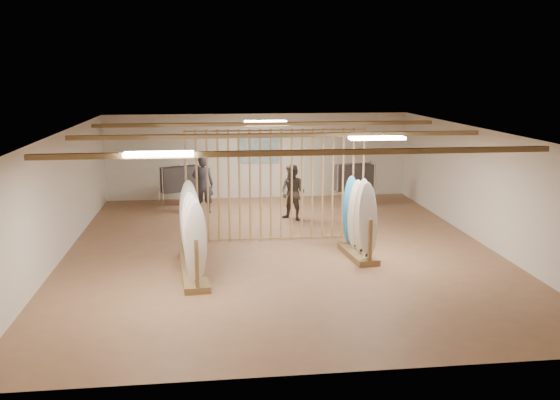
{
  "coord_description": "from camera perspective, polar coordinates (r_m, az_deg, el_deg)",
  "views": [
    {
      "loc": [
        -1.62,
        -13.48,
        4.15
      ],
      "look_at": [
        0.0,
        0.0,
        1.2
      ],
      "focal_mm": 38.0,
      "sensor_mm": 36.0,
      "label": 1
    }
  ],
  "objects": [
    {
      "name": "wall_right",
      "position": [
        15.27,
        18.98,
        1.21
      ],
      "size": [
        0.0,
        12.0,
        12.0
      ],
      "primitive_type": "plane",
      "rotation": [
        1.57,
        0.0,
        -1.57
      ],
      "color": "silver",
      "rests_on": "ground"
    },
    {
      "name": "rack_left",
      "position": [
        12.51,
        -8.4,
        -4.26
      ],
      "size": [
        0.71,
        2.62,
        1.81
      ],
      "rotation": [
        0.0,
        0.0,
        0.08
      ],
      "color": "olive",
      "rests_on": "floor"
    },
    {
      "name": "shopper_a",
      "position": [
        17.75,
        -7.43,
        1.86
      ],
      "size": [
        0.75,
        0.54,
        1.96
      ],
      "primitive_type": "imported",
      "rotation": [
        0.0,
        0.0,
        3.05
      ],
      "color": "#2B2A32",
      "rests_on": "floor"
    },
    {
      "name": "shopper_b",
      "position": [
        16.72,
        1.24,
        1.07
      ],
      "size": [
        1.11,
        1.08,
        1.81
      ],
      "primitive_type": "imported",
      "rotation": [
        0.0,
        0.0,
        -0.68
      ],
      "color": "#3E3530",
      "rests_on": "floor"
    },
    {
      "name": "wall_back",
      "position": [
        19.74,
        -2.08,
        4.25
      ],
      "size": [
        12.0,
        0.0,
        12.0
      ],
      "primitive_type": "plane",
      "rotation": [
        1.57,
        0.0,
        0.0
      ],
      "color": "silver",
      "rests_on": "ground"
    },
    {
      "name": "ceiling_slats",
      "position": [
        13.65,
        0.0,
        6.25
      ],
      "size": [
        9.5,
        6.12,
        0.1
      ],
      "primitive_type": "cube",
      "color": "olive",
      "rests_on": "ground"
    },
    {
      "name": "floor",
      "position": [
        14.2,
        0.0,
        -4.74
      ],
      "size": [
        12.0,
        12.0,
        0.0
      ],
      "primitive_type": "plane",
      "color": "#966948",
      "rests_on": "ground"
    },
    {
      "name": "clothing_rack_b",
      "position": [
        18.67,
        7.14,
        2.17
      ],
      "size": [
        1.28,
        0.57,
        1.4
      ],
      "rotation": [
        0.0,
        0.0,
        0.21
      ],
      "color": "silver",
      "rests_on": "floor"
    },
    {
      "name": "wall_left",
      "position": [
        14.17,
        -20.51,
        0.28
      ],
      "size": [
        0.0,
        12.0,
        12.0
      ],
      "primitive_type": "plane",
      "rotation": [
        1.57,
        0.0,
        1.57
      ],
      "color": "silver",
      "rests_on": "ground"
    },
    {
      "name": "ceiling",
      "position": [
        13.64,
        0.0,
        6.58
      ],
      "size": [
        12.0,
        12.0,
        0.0
      ],
      "primitive_type": "plane",
      "rotation": [
        3.14,
        0.0,
        0.0
      ],
      "color": "gray",
      "rests_on": "ground"
    },
    {
      "name": "rack_right",
      "position": [
        13.57,
        7.59,
        -3.03
      ],
      "size": [
        0.64,
        1.56,
        1.77
      ],
      "rotation": [
        0.0,
        0.0,
        0.1
      ],
      "color": "olive",
      "rests_on": "floor"
    },
    {
      "name": "wall_front",
      "position": [
        8.13,
        5.1,
        -7.57
      ],
      "size": [
        12.0,
        0.0,
        12.0
      ],
      "primitive_type": "plane",
      "rotation": [
        -1.57,
        0.0,
        0.0
      ],
      "color": "silver",
      "rests_on": "ground"
    },
    {
      "name": "light_panels",
      "position": [
        13.65,
        0.0,
        6.33
      ],
      "size": [
        1.2,
        0.35,
        0.06
      ],
      "primitive_type": "cube",
      "color": "white",
      "rests_on": "ground"
    },
    {
      "name": "clothing_rack_a",
      "position": [
        18.61,
        -9.59,
        2.0
      ],
      "size": [
        1.21,
        0.79,
        1.37
      ],
      "rotation": [
        0.0,
        0.0,
        0.44
      ],
      "color": "silver",
      "rests_on": "floor"
    },
    {
      "name": "bamboo_partition",
      "position": [
        14.63,
        -0.37,
        1.43
      ],
      "size": [
        4.45,
        0.05,
        2.78
      ],
      "color": "tan",
      "rests_on": "ground"
    },
    {
      "name": "poster",
      "position": [
        19.69,
        -2.08,
        4.82
      ],
      "size": [
        1.4,
        0.03,
        0.9
      ],
      "primitive_type": "cube",
      "color": "teal",
      "rests_on": "ground"
    }
  ]
}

